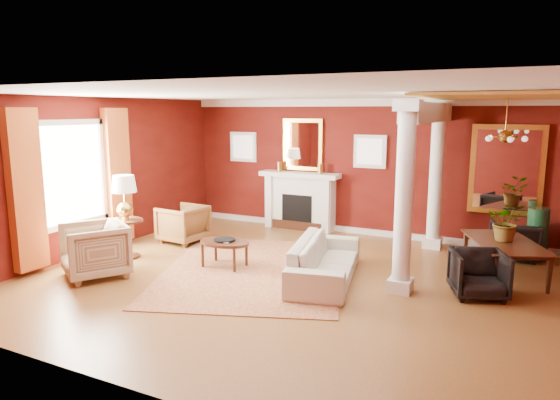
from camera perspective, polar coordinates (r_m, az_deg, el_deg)
The scene contains 27 objects.
ground at distance 7.99m, azimuth 0.94°, elevation -9.19°, with size 8.00×8.00×0.00m, color brown.
room_shell at distance 7.57m, azimuth 0.98°, elevation 5.38°, with size 8.04×7.04×2.92m.
fireplace at distance 11.28m, azimuth 2.27°, elevation -0.07°, with size 1.85×0.42×1.29m.
overmantel_mirror at distance 11.25m, azimuth 2.60°, elevation 6.34°, with size 0.95×0.07×1.15m.
flank_window_left at distance 11.97m, azimuth -4.21°, elevation 6.08°, with size 0.70×0.07×0.70m.
flank_window_right at distance 10.73m, azimuth 10.24°, elevation 5.47°, with size 0.70×0.07×0.70m.
left_window at distance 9.54m, azimuth -22.34°, elevation 2.03°, with size 0.21×2.55×2.60m.
column_front at distance 7.37m, azimuth 14.01°, elevation 0.33°, with size 0.36×0.36×2.80m.
column_back at distance 10.00m, azimuth 17.41°, elevation 2.69°, with size 0.36×0.36×2.80m.
header_beam at distance 8.84m, azimuth 16.65°, elevation 9.56°, with size 0.30×3.20×0.32m, color white.
amber_ceiling at distance 8.57m, azimuth 24.28°, elevation 10.77°, with size 2.30×3.40×0.04m, color gold.
dining_mirror at distance 10.32m, azimuth 24.45°, elevation 3.15°, with size 1.30×0.07×1.70m.
chandelier at distance 8.62m, azimuth 24.33°, elevation 6.61°, with size 0.60×0.62×0.75m.
crown_trim at distance 10.77m, azimuth 9.11°, elevation 10.95°, with size 8.00×0.08×0.16m, color white.
base_trim at distance 11.07m, azimuth 8.71°, elevation -3.47°, with size 8.00×0.08×0.12m, color white.
rug at distance 8.49m, azimuth -3.20°, elevation -7.98°, with size 2.88×3.83×0.02m, color maroon.
sofa at distance 7.93m, azimuth 5.20°, elevation -6.08°, with size 2.23×0.65×0.87m, color beige.
armchair_leopard at distance 10.33m, azimuth -11.05°, elevation -2.48°, with size 0.82×0.77×0.84m, color black.
armchair_stripe at distance 8.57m, azimuth -20.44°, elevation -5.12°, with size 0.94×0.88×0.97m, color tan.
coffee_table at distance 8.59m, azimuth -6.37°, elevation -4.97°, with size 0.91×0.91×0.46m.
coffee_book at distance 8.52m, azimuth -6.78°, elevation -3.97°, with size 0.17×0.02×0.24m, color #33170E.
side_table at distance 9.39m, azimuth -17.32°, elevation -0.28°, with size 0.61×0.61×1.52m.
dining_table at distance 8.82m, azimuth 24.45°, elevation -5.10°, with size 1.67×0.59×0.93m, color #33170E.
dining_chair_near at distance 7.77m, azimuth 21.76°, elevation -7.64°, with size 0.72×0.67×0.74m, color black.
dining_chair_far at distance 9.96m, azimuth 25.21°, elevation -4.02°, with size 0.73×0.68×0.75m, color black.
green_urn at distance 10.07m, azimuth 27.26°, elevation -4.04°, with size 0.40×0.40×0.95m.
potted_plant at distance 8.70m, azimuth 24.65°, elevation -0.52°, with size 0.57×0.63×0.49m, color #26591E.
Camera 1 is at (3.25, -6.80, 2.65)m, focal length 32.00 mm.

